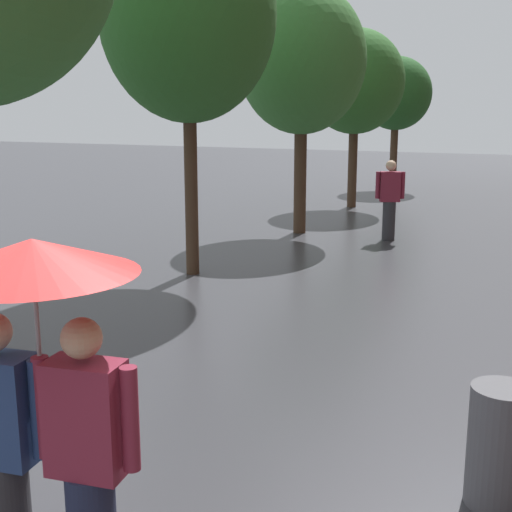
{
  "coord_description": "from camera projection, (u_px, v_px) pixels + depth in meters",
  "views": [
    {
      "loc": [
        2.65,
        -2.53,
        2.67
      ],
      "look_at": [
        0.1,
        3.01,
        1.35
      ],
      "focal_mm": 48.07,
      "sensor_mm": 36.0,
      "label": 1
    }
  ],
  "objects": [
    {
      "name": "street_tree_4",
      "position": [
        396.0,
        94.0,
        22.44
      ],
      "size": [
        2.31,
        2.31,
        4.32
      ],
      "color": "#473323",
      "rests_on": "ground"
    },
    {
      "name": "street_tree_1",
      "position": [
        188.0,
        15.0,
        10.43
      ],
      "size": [
        2.72,
        2.72,
        5.72
      ],
      "color": "#473323",
      "rests_on": "ground"
    },
    {
      "name": "street_tree_3",
      "position": [
        355.0,
        82.0,
        18.17
      ],
      "size": [
        2.62,
        2.62,
        4.74
      ],
      "color": "#473323",
      "rests_on": "ground"
    },
    {
      "name": "litter_bin",
      "position": [
        500.0,
        446.0,
        4.64
      ],
      "size": [
        0.44,
        0.44,
        0.85
      ],
      "primitive_type": "cylinder",
      "color": "#4C4C51",
      "rests_on": "ground"
    },
    {
      "name": "couple_under_umbrella",
      "position": [
        40.0,
        372.0,
        3.53
      ],
      "size": [
        1.11,
        1.07,
        2.04
      ],
      "color": "#2D2D33",
      "rests_on": "ground"
    },
    {
      "name": "pedestrian_walking_midground",
      "position": [
        390.0,
        200.0,
        13.94
      ],
      "size": [
        0.56,
        0.35,
        1.64
      ],
      "color": "#2D2D33",
      "rests_on": "ground"
    },
    {
      "name": "street_tree_2",
      "position": [
        302.0,
        60.0,
        14.22
      ],
      "size": [
        2.68,
        2.68,
        5.19
      ],
      "color": "#473323",
      "rests_on": "ground"
    }
  ]
}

